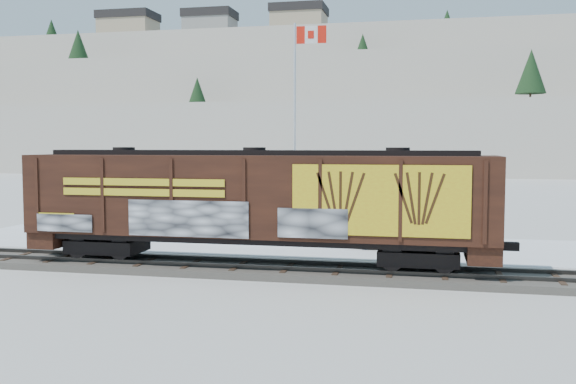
% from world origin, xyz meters
% --- Properties ---
extents(ground, '(500.00, 500.00, 0.00)m').
position_xyz_m(ground, '(0.00, 0.00, 0.00)').
color(ground, white).
rests_on(ground, ground).
extents(rail_track, '(50.00, 3.40, 0.43)m').
position_xyz_m(rail_track, '(0.00, 0.00, 0.15)').
color(rail_track, '#59544C').
rests_on(rail_track, ground).
extents(parking_strip, '(40.00, 8.00, 0.03)m').
position_xyz_m(parking_strip, '(0.00, 7.50, 0.01)').
color(parking_strip, white).
rests_on(parking_strip, ground).
extents(hillside, '(360.00, 110.00, 93.00)m').
position_xyz_m(hillside, '(-0.05, 139.79, 14.37)').
color(hillside, white).
rests_on(hillside, ground).
extents(hopper_railcar, '(18.72, 3.06, 4.47)m').
position_xyz_m(hopper_railcar, '(-1.40, -0.01, 2.93)').
color(hopper_railcar, black).
rests_on(hopper_railcar, rail_track).
extents(flagpole, '(2.30, 0.90, 12.14)m').
position_xyz_m(flagpole, '(-2.22, 12.35, 4.53)').
color(flagpole, silver).
rests_on(flagpole, ground).
extents(car_silver, '(4.26, 1.98, 1.41)m').
position_xyz_m(car_silver, '(-10.46, 7.63, 0.74)').
color(car_silver, '#A7AAAE').
rests_on(car_silver, parking_strip).
extents(car_white, '(5.27, 2.50, 1.67)m').
position_xyz_m(car_white, '(-2.81, 8.16, 0.86)').
color(car_white, silver).
rests_on(car_white, parking_strip).
extents(car_dark, '(5.29, 2.78, 1.46)m').
position_xyz_m(car_dark, '(3.94, 6.90, 0.76)').
color(car_dark, black).
rests_on(car_dark, parking_strip).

